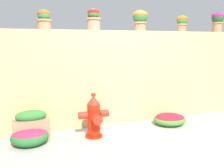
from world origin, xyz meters
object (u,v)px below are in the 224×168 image
at_px(potted_plant_4, 182,22).
at_px(potted_plant_5, 218,20).
at_px(planter_box, 31,127).
at_px(fire_hydrant, 94,117).
at_px(potted_plant_2, 93,18).
at_px(flower_bush_right, 30,136).
at_px(potted_plant_1, 44,18).
at_px(flower_bush_left, 170,119).
at_px(potted_plant_3, 140,18).

relative_size(potted_plant_4, potted_plant_5, 0.76).
xyz_separation_m(potted_plant_5, planter_box, (-4.09, -0.56, -1.82)).
bearing_deg(fire_hydrant, potted_plant_5, 13.05).
xyz_separation_m(potted_plant_2, potted_plant_5, (2.90, 0.05, 0.06)).
xyz_separation_m(flower_bush_right, planter_box, (0.04, 0.11, 0.11)).
height_order(potted_plant_1, flower_bush_right, potted_plant_1).
bearing_deg(potted_plant_2, fire_hydrant, -106.97).
distance_m(potted_plant_4, flower_bush_left, 2.04).
xyz_separation_m(potted_plant_2, flower_bush_left, (1.35, -0.55, -1.90)).
bearing_deg(fire_hydrant, planter_box, 171.16).
xyz_separation_m(flower_bush_left, flower_bush_right, (-2.59, -0.08, 0.03)).
height_order(potted_plant_2, fire_hydrant, potted_plant_2).
distance_m(fire_hydrant, planter_box, 1.01).
bearing_deg(potted_plant_5, planter_box, -172.15).
bearing_deg(potted_plant_4, flower_bush_right, -168.95).
distance_m(potted_plant_5, flower_bush_right, 4.61).
bearing_deg(flower_bush_right, potted_plant_5, 9.32).
bearing_deg(planter_box, potted_plant_4, 9.14).
xyz_separation_m(potted_plant_3, potted_plant_4, (0.97, -0.01, -0.04)).
relative_size(potted_plant_4, fire_hydrant, 0.45).
xyz_separation_m(potted_plant_1, potted_plant_2, (0.88, -0.00, 0.03)).
relative_size(potted_plant_1, potted_plant_4, 1.01).
bearing_deg(fire_hydrant, potted_plant_3, 30.10).
bearing_deg(flower_bush_right, potted_plant_1, 60.95).
height_order(potted_plant_2, flower_bush_right, potted_plant_2).
bearing_deg(potted_plant_3, flower_bush_left, -53.06).
height_order(potted_plant_2, potted_plant_4, potted_plant_2).
bearing_deg(flower_bush_right, planter_box, 71.94).
xyz_separation_m(potted_plant_4, fire_hydrant, (-2.12, -0.65, -1.65)).
bearing_deg(potted_plant_4, potted_plant_1, 179.64).
bearing_deg(potted_plant_5, potted_plant_2, -179.03).
height_order(potted_plant_3, flower_bush_left, potted_plant_3).
bearing_deg(potted_plant_4, potted_plant_2, 179.56).
height_order(potted_plant_4, planter_box, potted_plant_4).
relative_size(potted_plant_2, flower_bush_right, 0.68).
height_order(potted_plant_1, flower_bush_left, potted_plant_1).
height_order(potted_plant_5, planter_box, potted_plant_5).
height_order(fire_hydrant, flower_bush_right, fire_hydrant).
height_order(potted_plant_4, potted_plant_5, potted_plant_5).
bearing_deg(potted_plant_1, potted_plant_3, -0.19).
relative_size(potted_plant_3, flower_bush_right, 0.71).
bearing_deg(fire_hydrant, potted_plant_1, 135.27).
bearing_deg(flower_bush_left, fire_hydrant, -175.48).
bearing_deg(potted_plant_5, potted_plant_3, -178.47).
distance_m(flower_bush_right, planter_box, 0.16).
height_order(flower_bush_right, planter_box, planter_box).
height_order(potted_plant_3, flower_bush_right, potted_plant_3).
relative_size(potted_plant_1, flower_bush_right, 0.59).
xyz_separation_m(potted_plant_5, fire_hydrant, (-3.10, -0.72, -1.73)).
distance_m(potted_plant_4, planter_box, 3.60).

